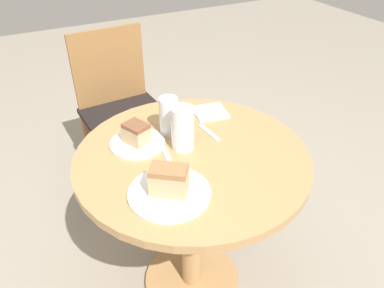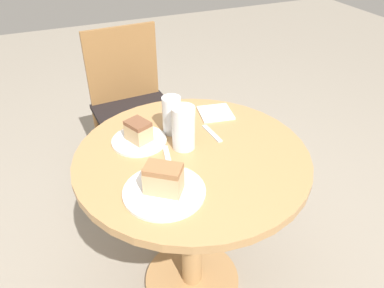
% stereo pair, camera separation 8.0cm
% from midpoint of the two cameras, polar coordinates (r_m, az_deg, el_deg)
% --- Properties ---
extents(ground_plane, '(8.00, 8.00, 0.00)m').
position_cam_midpoint_polar(ground_plane, '(1.79, 1.37, -20.11)').
color(ground_plane, gray).
extents(table, '(0.81, 0.81, 0.70)m').
position_cam_midpoint_polar(table, '(1.39, 1.67, -7.33)').
color(table, tan).
rests_on(table, ground_plane).
extents(chair, '(0.44, 0.49, 0.87)m').
position_cam_midpoint_polar(chair, '(2.05, -7.65, 5.33)').
color(chair, olive).
rests_on(chair, ground_plane).
extents(plate_near, '(0.25, 0.25, 0.01)m').
position_cam_midpoint_polar(plate_near, '(1.12, -2.19, -7.30)').
color(plate_near, white).
rests_on(plate_near, table).
extents(plate_far, '(0.20, 0.20, 0.01)m').
position_cam_midpoint_polar(plate_far, '(1.34, -6.34, 0.47)').
color(plate_far, white).
rests_on(plate_far, table).
extents(cake_slice_near, '(0.13, 0.12, 0.09)m').
position_cam_midpoint_polar(cake_slice_near, '(1.09, -2.25, -5.38)').
color(cake_slice_near, tan).
rests_on(cake_slice_near, plate_near).
extents(cake_slice_far, '(0.09, 0.10, 0.07)m').
position_cam_midpoint_polar(cake_slice_far, '(1.32, -6.46, 1.96)').
color(cake_slice_far, tan).
rests_on(cake_slice_far, plate_far).
extents(glass_lemonade, '(0.07, 0.07, 0.14)m').
position_cam_midpoint_polar(glass_lemonade, '(1.36, -1.41, 4.13)').
color(glass_lemonade, beige).
rests_on(glass_lemonade, table).
extents(glass_water, '(0.08, 0.08, 0.16)m').
position_cam_midpoint_polar(glass_water, '(1.27, 0.51, 2.10)').
color(glass_water, silver).
rests_on(glass_water, table).
extents(napkin_stack, '(0.15, 0.15, 0.01)m').
position_cam_midpoint_polar(napkin_stack, '(1.51, 5.13, 4.72)').
color(napkin_stack, white).
rests_on(napkin_stack, table).
extents(fork, '(0.06, 0.18, 0.00)m').
position_cam_midpoint_polar(fork, '(1.24, -1.74, -2.73)').
color(fork, silver).
rests_on(fork, table).
extents(spoon, '(0.03, 0.13, 0.00)m').
position_cam_midpoint_polar(spoon, '(1.38, 4.73, 1.59)').
color(spoon, silver).
rests_on(spoon, table).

